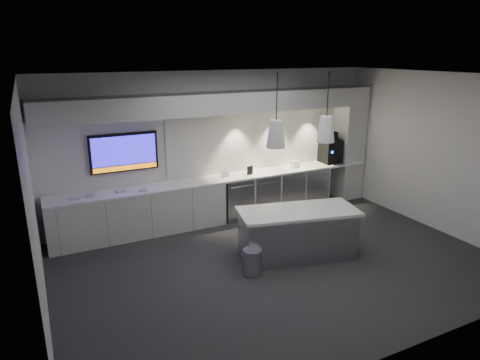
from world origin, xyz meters
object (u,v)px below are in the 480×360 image
island (297,233)px  wall_tv (124,152)px  bin (252,262)px  coffee_machine (330,150)px

island → wall_tv: bearing=147.1°
island → bin: (-0.97, -0.22, -0.21)m
wall_tv → island: 3.50m
wall_tv → island: bearing=-45.8°
bin → island: bearing=12.5°
island → coffee_machine: size_ratio=2.95×
wall_tv → bin: (1.33, -2.58, -1.35)m
wall_tv → bin: 3.21m
island → bin: size_ratio=5.08×
wall_tv → coffee_machine: wall_tv is taller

